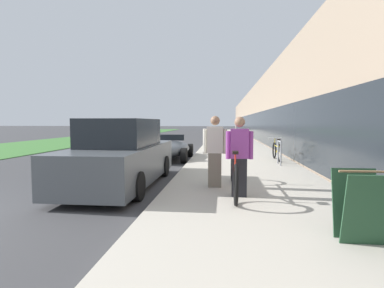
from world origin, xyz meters
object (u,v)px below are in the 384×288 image
Objects in this scene: bike_rack_hoop at (279,150)px; person_rider at (239,157)px; vintage_roadster_curbside at (169,149)px; sandwich_board_sign at (361,206)px; person_bystander at (215,151)px; parked_sedan_curbside at (122,156)px; cruiser_bike_nearest at (277,151)px; tandem_bicycle at (234,173)px.

person_rider is at bearing -109.33° from bike_rack_hoop.
vintage_roadster_curbside is (-4.27, 1.82, -0.16)m from bike_rack_hoop.
person_bystander is at bearing 122.55° from sandwich_board_sign.
parked_sedan_curbside is at bearing -92.33° from vintage_roadster_curbside.
person_bystander is at bearing -114.15° from cruiser_bike_nearest.
sandwich_board_sign is 9.54m from vintage_roadster_curbside.
parked_sedan_curbside is 1.22× the size of vintage_roadster_curbside.
tandem_bicycle is 3.26× the size of sandwich_board_sign.
tandem_bicycle is 1.65× the size of cruiser_bike_nearest.
person_bystander is 4.41m from bike_rack_hoop.
tandem_bicycle is at bearing -46.94° from person_bystander.
tandem_bicycle reaches higher than sandwich_board_sign.
person_bystander is 0.92× the size of cruiser_bike_nearest.
vintage_roadster_curbside is at bearing 110.55° from person_bystander.
bike_rack_hoop is at bearing -23.09° from vintage_roadster_curbside.
vintage_roadster_curbside reaches higher than cruiser_bike_nearest.
bike_rack_hoop is 6.83m from sandwich_board_sign.
parked_sedan_curbside reaches higher than bike_rack_hoop.
tandem_bicycle is 2.94m from sandwich_board_sign.
person_bystander is at bearing -119.22° from bike_rack_hoop.
sandwich_board_sign is 5.43m from parked_sedan_curbside.
person_bystander reaches higher than bike_rack_hoop.
tandem_bicycle is 3.47× the size of bike_rack_hoop.
parked_sedan_curbside reaches higher than sandwich_board_sign.
person_rider is at bearing -106.62° from cruiser_bike_nearest.
person_rider is at bearing -67.92° from vintage_roadster_curbside.
person_rider is 0.90× the size of cruiser_bike_nearest.
person_bystander reaches higher than cruiser_bike_nearest.
bike_rack_hoop is at bearing 60.78° from person_bystander.
parked_sedan_curbside reaches higher than tandem_bicycle.
sandwich_board_sign is 0.24× the size of vintage_roadster_curbside.
sandwich_board_sign is (-0.25, -6.83, -0.06)m from bike_rack_hoop.
vintage_roadster_curbside reaches higher than bike_rack_hoop.
cruiser_bike_nearest is 0.38× the size of parked_sedan_curbside.
bike_rack_hoop is at bearing 68.02° from tandem_bicycle.
person_bystander reaches higher than person_rider.
parked_sedan_curbside is at bearing 141.45° from sandwich_board_sign.
tandem_bicycle is 0.56m from person_rider.
person_bystander reaches higher than parked_sedan_curbside.
tandem_bicycle is at bearing -17.04° from parked_sedan_curbside.
cruiser_bike_nearest is at bearing 73.38° from person_rider.
parked_sedan_curbside is 5.28m from vintage_roadster_curbside.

